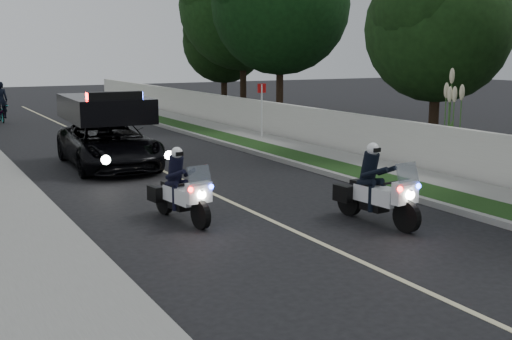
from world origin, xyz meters
The scene contains 18 objects.
ground centered at (0.00, 0.00, 0.00)m, with size 120.00×120.00×0.00m, color black.
curb_right centered at (4.10, 10.00, 0.07)m, with size 0.20×60.00×0.15m, color gray.
grass_verge centered at (4.80, 10.00, 0.08)m, with size 1.20×60.00×0.16m, color #193814.
sidewalk_right centered at (6.10, 10.00, 0.08)m, with size 1.40×60.00×0.16m, color gray.
property_wall centered at (7.10, 10.00, 0.75)m, with size 0.22×60.00×1.50m, color beige.
curb_left centered at (-4.10, 10.00, 0.07)m, with size 0.20×60.00×0.15m, color gray.
lane_marking centered at (0.00, 10.00, 0.00)m, with size 0.12×50.00×0.01m, color #BFB78C.
police_moto_left centered at (-1.76, 2.37, 0.00)m, with size 0.68×1.93×1.64m, color white, non-canonical shape.
police_moto_right centered at (1.89, 0.17, 0.00)m, with size 0.73×2.08×1.77m, color silver, non-canonical shape.
police_suv centered at (-1.26, 9.72, 0.00)m, with size 2.53×5.47×2.66m, color black.
bicycle centered at (-2.50, 25.42, 0.00)m, with size 0.61×1.75×0.92m, color black.
cyclist centered at (-2.50, 25.42, 0.00)m, with size 0.69×0.46×1.92m, color black.
sign_post centered at (6.00, 12.70, 0.00)m, with size 0.38×0.38×2.45m, color #AC140C, non-canonical shape.
pampas_far centered at (7.60, 3.71, 0.00)m, with size 1.26×1.26×3.59m, color #BDAF92, non-canonical shape.
tree_right_b centered at (9.93, 6.91, 0.00)m, with size 5.18×5.18×8.63m, color #183812, non-canonical shape.
tree_right_c centered at (9.85, 17.77, 0.00)m, with size 6.90×6.90×11.49m, color #103411, non-canonical shape.
tree_right_d centered at (10.09, 22.24, 0.00)m, with size 7.14×7.14×11.90m, color #1A4115, non-canonical shape.
tree_right_e centered at (10.16, 24.88, 0.00)m, with size 4.91×4.91×8.18m, color black, non-canonical shape.
Camera 1 is at (-6.91, -10.57, 3.71)m, focal length 45.39 mm.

